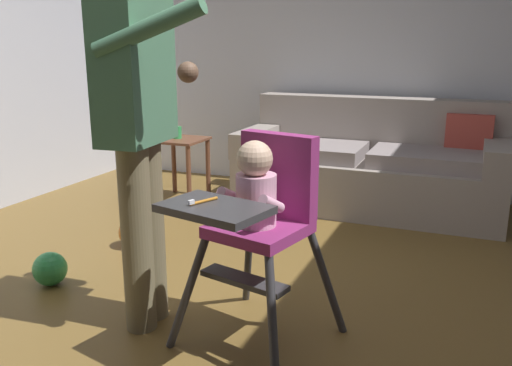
{
  "coord_description": "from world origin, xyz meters",
  "views": [
    {
      "loc": [
        1.3,
        -2.2,
        1.28
      ],
      "look_at": [
        0.5,
        -0.27,
        0.74
      ],
      "focal_mm": 37.73,
      "sensor_mm": 36.0,
      "label": 1
    }
  ],
  "objects": [
    {
      "name": "adult_standing",
      "position": [
        -0.06,
        -0.24,
        0.94
      ],
      "size": [
        0.54,
        0.5,
        1.67
      ],
      "rotation": [
        0.0,
        0.0,
        0.1
      ],
      "color": "#73694B",
      "rests_on": "ground"
    },
    {
      "name": "toy_ball_second",
      "position": [
        -0.78,
        -0.1,
        0.09
      ],
      "size": [
        0.19,
        0.19,
        0.19
      ],
      "primitive_type": "sphere",
      "color": "green",
      "rests_on": "ground"
    },
    {
      "name": "toy_ball",
      "position": [
        -0.7,
        0.56,
        0.1
      ],
      "size": [
        0.2,
        0.2,
        0.2
      ],
      "primitive_type": "sphere",
      "color": "orange",
      "rests_on": "ground"
    },
    {
      "name": "wall_far",
      "position": [
        0.0,
        2.57,
        1.39
      ],
      "size": [
        5.16,
        0.06,
        2.79
      ],
      "primitive_type": "cube",
      "color": "silver",
      "rests_on": "ground"
    },
    {
      "name": "sippy_cup",
      "position": [
        -1.0,
        1.67,
        0.57
      ],
      "size": [
        0.07,
        0.07,
        0.1
      ],
      "primitive_type": "cylinder",
      "color": "green",
      "rests_on": "side_table"
    },
    {
      "name": "couch",
      "position": [
        0.55,
        2.05,
        0.33
      ],
      "size": [
        2.06,
        0.86,
        0.86
      ],
      "rotation": [
        0.0,
        0.0,
        -1.57
      ],
      "color": "gray",
      "rests_on": "ground"
    },
    {
      "name": "side_table",
      "position": [
        -0.98,
        1.67,
        0.38
      ],
      "size": [
        0.4,
        0.4,
        0.52
      ],
      "color": "brown",
      "rests_on": "ground"
    },
    {
      "name": "high_chair",
      "position": [
        0.48,
        -0.18,
        0.63
      ],
      "size": [
        0.72,
        0.82,
        0.92
      ],
      "rotation": [
        0.0,
        0.0,
        -1.8
      ],
      "color": "#37363A",
      "rests_on": "ground"
    },
    {
      "name": "ground",
      "position": [
        0.0,
        0.0,
        -0.05
      ],
      "size": [
        5.96,
        6.68,
        0.1
      ],
      "primitive_type": "cube",
      "color": "brown"
    }
  ]
}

